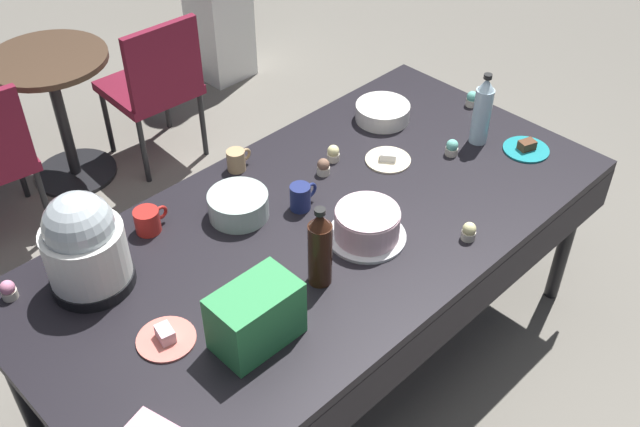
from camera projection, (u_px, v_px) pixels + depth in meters
name	position (u px, v px, depth m)	size (l,w,h in m)	color
ground	(320.00, 360.00, 3.10)	(9.00, 9.00, 0.00)	slate
potluck_table	(320.00, 237.00, 2.66)	(2.20, 1.10, 0.75)	black
frosted_layer_cake	(367.00, 225.00, 2.53)	(0.28, 0.28, 0.12)	silver
slow_cooker	(84.00, 245.00, 2.29)	(0.27, 0.27, 0.35)	black
glass_salad_bowl	(238.00, 205.00, 2.63)	(0.22, 0.22, 0.09)	#B2C6BC
ceramic_snack_bowl	(383.00, 112.00, 3.12)	(0.23, 0.23, 0.07)	silver
dessert_plate_coral	(166.00, 338.00, 2.21)	(0.18, 0.18, 0.05)	#E07266
dessert_plate_cream	(388.00, 159.00, 2.91)	(0.18, 0.18, 0.04)	beige
dessert_plate_teal	(526.00, 148.00, 2.96)	(0.18, 0.18, 0.04)	teal
cupcake_vanilla	(472.00, 99.00, 3.21)	(0.05, 0.05, 0.07)	beige
cupcake_mint	(469.00, 231.00, 2.54)	(0.05, 0.05, 0.07)	beige
cupcake_lemon	(333.00, 153.00, 2.90)	(0.05, 0.05, 0.07)	beige
cupcake_rose	(323.00, 167.00, 2.83)	(0.05, 0.05, 0.07)	beige
cupcake_cocoa	(452.00, 148.00, 2.93)	(0.05, 0.05, 0.07)	beige
cupcake_berry	(8.00, 290.00, 2.33)	(0.05, 0.05, 0.07)	beige
soda_bottle_cola	(320.00, 249.00, 2.32)	(0.08, 0.08, 0.30)	#33190F
soda_bottle_water	(482.00, 111.00, 2.93)	(0.07, 0.07, 0.31)	silver
coffee_mug_navy	(301.00, 197.00, 2.66)	(0.12, 0.08, 0.10)	navy
coffee_mug_red	(148.00, 220.00, 2.57)	(0.13, 0.09, 0.09)	#B2231E
coffee_mug_tan	(236.00, 160.00, 2.85)	(0.11, 0.07, 0.08)	tan
soda_carton	(256.00, 316.00, 2.16)	(0.26, 0.16, 0.20)	#338C4C
maroon_chair_right	(155.00, 82.00, 3.90)	(0.46, 0.46, 0.85)	maroon
round_cafe_table	(56.00, 96.00, 3.78)	(0.60, 0.60, 0.72)	#473323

